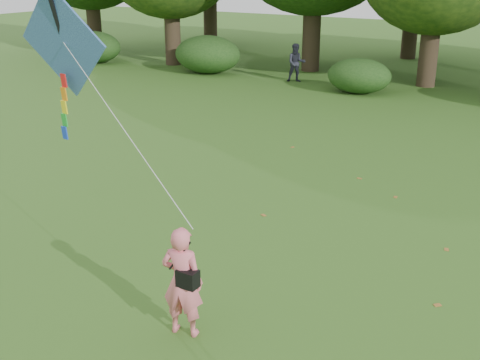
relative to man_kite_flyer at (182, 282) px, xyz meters
The scene contains 7 objects.
ground 1.00m from the man_kite_flyer, 86.98° to the left, with size 100.00×100.00×0.00m, color #265114.
man_kite_flyer is the anchor object (origin of this frame).
bystander_left 19.88m from the man_kite_flyer, 111.49° to the left, with size 0.83×0.65×1.71m, color #252631.
crossbody_bag 0.16m from the man_kite_flyer, 14.61° to the right, with size 0.43×0.20×0.69m.
flying_kite 5.25m from the man_kite_flyer, 154.77° to the left, with size 5.33×2.32×3.09m.
shrub_band 18.14m from the man_kite_flyer, 92.19° to the left, with size 39.15×3.22×1.88m.
fallen_leaves 2.88m from the man_kite_flyer, 102.44° to the left, with size 8.33×12.65×0.01m.
Camera 1 is at (4.60, -6.58, 5.16)m, focal length 45.00 mm.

